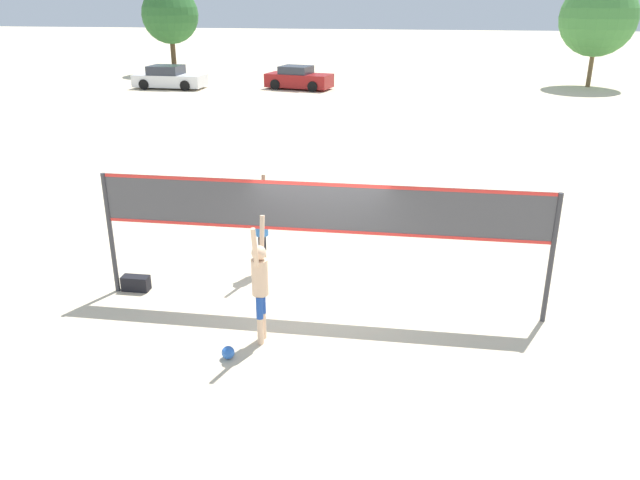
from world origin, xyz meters
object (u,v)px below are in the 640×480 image
at_px(gear_bag, 136,283).
at_px(volleyball, 228,352).
at_px(tree_left_cluster, 598,18).
at_px(player_spiker, 260,280).
at_px(player_blocker, 262,224).
at_px(volleyball_net, 320,215).
at_px(parked_car_near, 299,79).
at_px(tree_right_cluster, 170,15).
at_px(parked_car_mid, 169,78).

bearing_deg(gear_bag, volleyball, -40.33).
bearing_deg(tree_left_cluster, player_spiker, -111.41).
bearing_deg(player_blocker, volleyball, 3.93).
relative_size(player_blocker, gear_bag, 3.81).
distance_m(volleyball_net, tree_left_cluster, 35.10).
height_order(parked_car_near, tree_left_cluster, tree_left_cluster).
distance_m(parked_car_near, tree_left_cluster, 19.09).
distance_m(volleyball_net, tree_right_cluster, 39.51).
bearing_deg(volleyball, player_spiker, 56.38).
distance_m(tree_left_cluster, tree_right_cluster, 29.37).
relative_size(volleyball_net, tree_left_cluster, 1.28).
xyz_separation_m(player_blocker, volleyball, (0.24, -3.46, -1.00)).
relative_size(volleyball, tree_left_cluster, 0.03).
height_order(volleyball_net, gear_bag, volleyball_net).
xyz_separation_m(parked_car_mid, tree_right_cluster, (-2.62, 7.74, 3.54)).
relative_size(player_blocker, parked_car_mid, 0.47).
xyz_separation_m(parked_car_near, tree_right_cluster, (-10.83, 6.81, 3.53)).
height_order(parked_car_mid, tree_right_cluster, tree_right_cluster).
height_order(volleyball, gear_bag, gear_bag).
bearing_deg(parked_car_mid, tree_right_cluster, 110.62).
height_order(gear_bag, tree_right_cluster, tree_right_cluster).
bearing_deg(tree_right_cluster, tree_left_cluster, -6.04).
height_order(player_spiker, gear_bag, player_spiker).
relative_size(volleyball_net, gear_bag, 15.28).
bearing_deg(player_spiker, player_blocker, 13.17).
xyz_separation_m(player_spiker, volleyball, (-0.42, -0.64, -1.06)).
distance_m(player_spiker, parked_car_near, 30.85).
bearing_deg(parked_car_mid, tree_left_cluster, 11.81).
bearing_deg(tree_left_cluster, parked_car_near, -168.56).
distance_m(player_spiker, tree_right_cluster, 40.58).
height_order(volleyball, tree_left_cluster, tree_left_cluster).
distance_m(player_spiker, gear_bag, 3.55).
bearing_deg(gear_bag, parked_car_mid, 110.01).
distance_m(volleyball, parked_car_mid, 32.74).
bearing_deg(parked_car_near, tree_right_cluster, 160.57).
relative_size(player_spiker, parked_car_mid, 0.49).
height_order(volleyball_net, volleyball, volleyball_net).
bearing_deg(tree_right_cluster, parked_car_mid, -71.27).
distance_m(player_blocker, volleyball, 3.61).
xyz_separation_m(gear_bag, tree_left_cluster, (16.41, 32.59, 4.07)).
xyz_separation_m(parked_car_near, tree_left_cluster, (18.38, 3.72, 3.58)).
bearing_deg(parked_car_mid, player_blocker, -62.96).
xyz_separation_m(player_spiker, parked_car_near, (-4.99, 30.44, -0.53)).
bearing_deg(player_spiker, tree_right_cluster, 23.01).
bearing_deg(player_blocker, gear_bag, -61.74).
bearing_deg(volleyball_net, player_blocker, 137.18).
bearing_deg(tree_left_cluster, volleyball_net, -111.08).
bearing_deg(parked_car_near, volleyball, -68.91).
bearing_deg(parked_car_mid, parked_car_near, 8.35).
height_order(volleyball, parked_car_near, parked_car_near).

